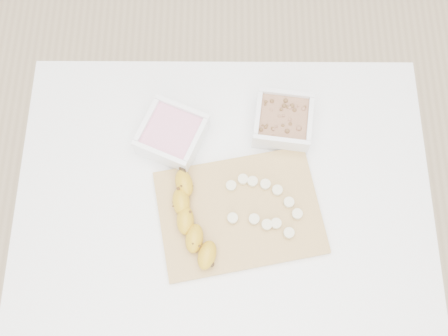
{
  "coord_description": "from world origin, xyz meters",
  "views": [
    {
      "loc": [
        0.0,
        -0.35,
        1.91
      ],
      "look_at": [
        0.0,
        0.03,
        0.81
      ],
      "focal_mm": 40.0,
      "sensor_mm": 36.0,
      "label": 1
    }
  ],
  "objects_px": {
    "bowl_granola": "(283,121)",
    "banana": "(193,222)",
    "bowl_yogurt": "(172,134)",
    "table": "(224,199)",
    "cutting_board": "(239,212)"
  },
  "relations": [
    {
      "from": "bowl_granola",
      "to": "banana",
      "type": "relative_size",
      "value": 0.66
    },
    {
      "from": "bowl_yogurt",
      "to": "bowl_granola",
      "type": "height_order",
      "value": "bowl_yogurt"
    },
    {
      "from": "bowl_yogurt",
      "to": "banana",
      "type": "bearing_deg",
      "value": -75.57
    },
    {
      "from": "table",
      "to": "bowl_granola",
      "type": "distance_m",
      "value": 0.25
    },
    {
      "from": "table",
      "to": "bowl_granola",
      "type": "xyz_separation_m",
      "value": [
        0.14,
        0.16,
        0.13
      ]
    },
    {
      "from": "bowl_yogurt",
      "to": "cutting_board",
      "type": "distance_m",
      "value": 0.25
    },
    {
      "from": "table",
      "to": "banana",
      "type": "xyz_separation_m",
      "value": [
        -0.07,
        -0.09,
        0.13
      ]
    },
    {
      "from": "bowl_yogurt",
      "to": "table",
      "type": "bearing_deg",
      "value": -44.56
    },
    {
      "from": "bowl_granola",
      "to": "banana",
      "type": "distance_m",
      "value": 0.34
    },
    {
      "from": "table",
      "to": "banana",
      "type": "bearing_deg",
      "value": -127.69
    },
    {
      "from": "bowl_yogurt",
      "to": "bowl_granola",
      "type": "xyz_separation_m",
      "value": [
        0.27,
        0.04,
        -0.0
      ]
    },
    {
      "from": "cutting_board",
      "to": "bowl_yogurt",
      "type": "bearing_deg",
      "value": 131.18
    },
    {
      "from": "table",
      "to": "bowl_yogurt",
      "type": "bearing_deg",
      "value": 135.44
    },
    {
      "from": "bowl_granola",
      "to": "banana",
      "type": "bearing_deg",
      "value": -130.14
    },
    {
      "from": "bowl_yogurt",
      "to": "banana",
      "type": "height_order",
      "value": "bowl_yogurt"
    }
  ]
}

